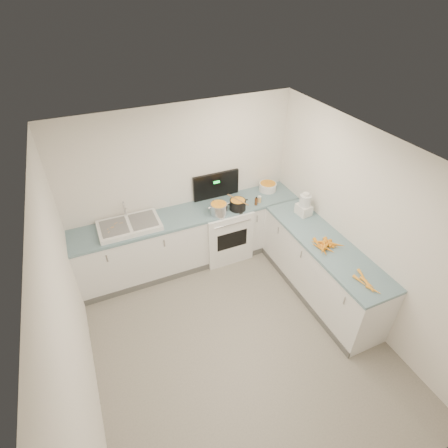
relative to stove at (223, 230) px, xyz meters
name	(u,v)px	position (x,y,z in m)	size (l,w,h in m)	color
floor	(237,340)	(-0.55, -1.69, -0.47)	(3.50, 4.00, 0.00)	gray
ceiling	(243,167)	(-0.55, -1.69, 2.03)	(3.50, 4.00, 0.00)	white
wall_back	(182,186)	(-0.55, 0.31, 0.78)	(3.50, 2.50, 0.00)	white
wall_left	(70,323)	(-2.30, -1.69, 0.78)	(4.00, 2.50, 0.00)	white
wall_right	(365,231)	(1.20, -1.69, 0.78)	(4.00, 2.50, 0.00)	white
counter_back	(191,238)	(-0.55, 0.01, 0.00)	(3.50, 0.62, 0.94)	white
counter_right	(321,268)	(0.90, -1.39, 0.00)	(0.62, 2.20, 0.94)	white
stove	(223,230)	(0.00, 0.00, 0.00)	(0.76, 0.65, 1.36)	white
sink	(129,225)	(-1.45, 0.02, 0.50)	(0.86, 0.52, 0.31)	white
steel_pot	(219,209)	(-0.15, -0.17, 0.54)	(0.26, 0.26, 0.19)	silver
black_pot	(238,205)	(0.16, -0.17, 0.53)	(0.25, 0.25, 0.18)	black
wooden_spoon	(238,200)	(0.16, -0.17, 0.63)	(0.02, 0.02, 0.43)	#AD7A47
mixing_bowl	(268,187)	(0.86, 0.13, 0.53)	(0.29, 0.29, 0.13)	white
extract_bottle	(256,202)	(0.47, -0.18, 0.52)	(0.05, 0.05, 0.12)	#593319
spice_jar	(259,200)	(0.56, -0.14, 0.51)	(0.05, 0.05, 0.09)	#E5B266
food_processor	(304,205)	(1.00, -0.69, 0.62)	(0.20, 0.23, 0.36)	white
carrot_pile	(325,244)	(0.82, -1.45, 0.50)	(0.39, 0.32, 0.08)	orange
peeled_carrots	(366,283)	(0.84, -2.20, 0.49)	(0.16, 0.42, 0.04)	#FF9D26
peelings	(113,227)	(-1.67, 0.01, 0.54)	(0.25, 0.26, 0.01)	tan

